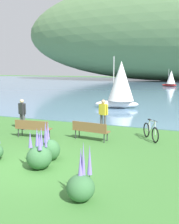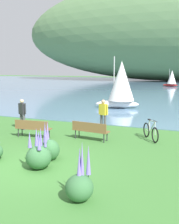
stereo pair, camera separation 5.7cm
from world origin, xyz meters
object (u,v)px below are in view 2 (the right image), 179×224
Objects in this scene: bicycle_leaning_near_bench at (151,132)px; sailboat_toward_hillside at (121,84)px; park_bench_further_along at (33,127)px; person_on_the_grass at (22,112)px; sailboat_mid_bay at (172,78)px; park_bench_near_camera at (90,129)px; person_at_shoreline at (103,113)px.

bicycle_leaning_near_bench is 10.26m from sailboat_toward_hillside.
park_bench_further_along is at bearing -96.72° from sailboat_toward_hillside.
person_on_the_grass is 0.53× the size of sailboat_mid_bay.
park_bench_further_along is at bearing -161.56° from bicycle_leaning_near_bench.
bicycle_leaning_near_bench is 0.89× the size of person_on_the_grass.
park_bench_near_camera is at bearing -7.88° from person_on_the_grass.
person_on_the_grass is 0.40× the size of sailboat_toward_hillside.
person_at_shoreline is at bearing 45.02° from park_bench_further_along.
park_bench_further_along is at bearing -166.99° from park_bench_near_camera.
sailboat_mid_bay is (-0.20, 38.28, 0.59)m from person_at_shoreline.
sailboat_toward_hillside reaches higher than bicycle_leaning_near_bench.
sailboat_mid_bay is at bearing 87.70° from sailboat_toward_hillside.
park_bench_near_camera is 1.01× the size of park_bench_further_along.
bicycle_leaning_near_bench reaches higher than park_bench_further_along.
person_at_shoreline is (-0.08, 2.06, 0.46)m from park_bench_near_camera.
park_bench_near_camera is 2.88m from bicycle_leaning_near_bench.
person_at_shoreline is 0.53× the size of sailboat_mid_bay.
sailboat_toward_hillside reaches higher than park_bench_near_camera.
park_bench_near_camera is 1.08× the size of person_at_shoreline.
park_bench_further_along is 5.71m from bicycle_leaning_near_bench.
bicycle_leaning_near_bench is at bearing 23.83° from park_bench_near_camera.
sailboat_mid_bay reaches higher than park_bench_near_camera.
person_at_shoreline is (-2.72, 0.90, 0.58)m from bicycle_leaning_near_bench.
sailboat_mid_bay is at bearing 90.40° from park_bench_near_camera.
sailboat_toward_hillside is at bearing 83.28° from park_bench_further_along.
park_bench_near_camera is 2.86m from park_bench_further_along.
person_on_the_grass is (-6.92, -0.57, 0.58)m from bicycle_leaning_near_bench.
person_at_shoreline and person_on_the_grass have the same top height.
park_bench_further_along is at bearing -134.98° from person_at_shoreline.
park_bench_further_along is (-2.78, -0.64, 0.00)m from park_bench_near_camera.
bicycle_leaning_near_bench is 6.97m from person_on_the_grass.
park_bench_further_along is 2.00m from person_on_the_grass.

